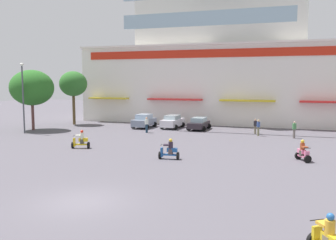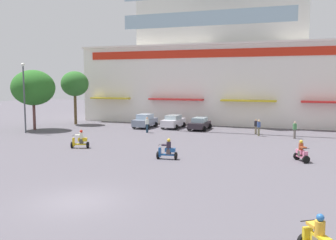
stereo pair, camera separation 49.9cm
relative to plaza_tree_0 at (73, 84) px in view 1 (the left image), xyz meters
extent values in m
plane|color=#545058|center=(16.83, -12.72, -5.11)|extent=(128.00, 128.00, 0.00)
cube|color=white|center=(16.83, 10.38, -0.19)|extent=(36.19, 12.20, 9.85)
cube|color=white|center=(16.83, 10.99, 8.67)|extent=(21.48, 10.98, 7.87)
cube|color=red|center=(16.83, 4.22, 3.71)|extent=(33.30, 0.12, 0.97)
cube|color=silver|center=(16.83, 4.18, 4.86)|extent=(36.19, 0.70, 0.24)
cube|color=gold|center=(2.98, 3.73, -1.91)|extent=(5.49, 1.10, 0.20)
cube|color=red|center=(12.16, 3.73, -1.91)|extent=(7.00, 1.10, 0.20)
cube|color=gold|center=(21.09, 3.73, -1.91)|extent=(6.44, 1.10, 0.20)
cube|color=red|center=(30.51, 3.73, -1.91)|extent=(7.20, 1.10, 0.20)
cube|color=#99B7C6|center=(16.83, -0.63, 7.10)|extent=(18.90, 0.08, 1.57)
cylinder|color=brown|center=(0.00, 0.00, -3.16)|extent=(0.35, 0.35, 3.90)
ellipsoid|color=#2E6728|center=(0.00, 0.00, 0.04)|extent=(3.59, 3.07, 3.13)
cylinder|color=brown|center=(-1.55, -5.91, -3.61)|extent=(0.31, 0.31, 3.00)
ellipsoid|color=#286422|center=(-1.55, -5.91, -0.35)|extent=(5.03, 4.41, 3.96)
cube|color=gray|center=(9.62, -0.19, -4.45)|extent=(1.82, 3.88, 0.78)
cube|color=#A4BCD1|center=(9.62, -0.19, -3.78)|extent=(1.51, 1.96, 0.57)
cylinder|color=black|center=(8.82, 1.02, -4.81)|extent=(0.61, 0.19, 0.60)
cylinder|color=black|center=(10.50, 0.96, -4.81)|extent=(0.61, 0.19, 0.60)
cylinder|color=black|center=(8.73, -1.34, -4.81)|extent=(0.61, 0.19, 0.60)
cylinder|color=black|center=(10.41, -1.41, -4.81)|extent=(0.61, 0.19, 0.60)
cube|color=silver|center=(12.90, 0.53, -4.45)|extent=(1.87, 3.98, 0.79)
cube|color=#A5B9BE|center=(12.90, 0.53, -3.82)|extent=(1.53, 2.03, 0.47)
cylinder|color=black|center=(12.15, 1.78, -4.81)|extent=(0.61, 0.20, 0.60)
cylinder|color=black|center=(13.79, 1.68, -4.81)|extent=(0.61, 0.20, 0.60)
cylinder|color=black|center=(12.01, -0.63, -4.81)|extent=(0.61, 0.20, 0.60)
cylinder|color=black|center=(13.65, -0.73, -4.81)|extent=(0.61, 0.20, 0.60)
cube|color=#2A232A|center=(16.17, 0.18, -4.53)|extent=(1.75, 4.06, 0.62)
cube|color=#96B3BD|center=(16.17, 0.18, -3.97)|extent=(1.47, 2.04, 0.49)
cylinder|color=black|center=(15.38, 1.45, -4.81)|extent=(0.60, 0.18, 0.60)
cylinder|color=black|center=(17.03, 1.41, -4.81)|extent=(0.60, 0.18, 0.60)
cylinder|color=black|center=(15.31, -1.04, -4.81)|extent=(0.60, 0.18, 0.60)
cylinder|color=black|center=(16.96, -1.08, -4.81)|extent=(0.60, 0.18, 0.60)
cylinder|color=black|center=(26.71, -27.40, -4.85)|extent=(0.51, 0.40, 0.52)
cube|color=gold|center=(27.16, -28.09, -4.44)|extent=(0.62, 0.73, 0.28)
cube|color=gold|center=(26.78, -27.50, -4.64)|extent=(0.34, 0.29, 0.65)
cylinder|color=black|center=(26.77, -27.48, -4.10)|extent=(0.46, 0.31, 0.04)
cylinder|color=gold|center=(27.11, -28.01, -4.13)|extent=(0.44, 0.44, 0.51)
sphere|color=#275FA4|center=(27.11, -28.01, -3.77)|extent=(0.25, 0.25, 0.25)
cube|color=gold|center=(26.96, -27.79, -4.11)|extent=(0.53, 0.55, 0.10)
cylinder|color=black|center=(17.13, -15.79, -4.85)|extent=(0.20, 0.53, 0.52)
cylinder|color=black|center=(18.42, -15.65, -4.85)|extent=(0.20, 0.53, 0.52)
cube|color=#1C5095|center=(17.77, -15.72, -4.79)|extent=(1.17, 0.41, 0.10)
cube|color=#1C5095|center=(18.01, -15.69, -4.44)|extent=(0.76, 0.38, 0.28)
cube|color=#1C5095|center=(17.26, -15.78, -4.64)|extent=(0.18, 0.33, 0.66)
cylinder|color=black|center=(17.23, -15.78, -4.10)|extent=(0.09, 0.52, 0.04)
cube|color=#514140|center=(17.90, -15.70, -4.56)|extent=(0.31, 0.35, 0.36)
cylinder|color=#2E2432|center=(17.90, -15.70, -4.12)|extent=(0.35, 0.35, 0.52)
sphere|color=gold|center=(17.90, -15.70, -3.75)|extent=(0.25, 0.25, 0.25)
cube|color=#2E2432|center=(17.62, -15.74, -4.10)|extent=(0.48, 0.39, 0.10)
cylinder|color=black|center=(27.11, -13.92, -4.85)|extent=(0.52, 0.38, 0.52)
cylinder|color=black|center=(26.54, -12.89, -4.85)|extent=(0.52, 0.38, 0.52)
cube|color=pink|center=(26.82, -13.41, -4.79)|extent=(0.75, 1.04, 0.10)
cube|color=pink|center=(26.72, -13.22, -4.46)|extent=(0.58, 0.72, 0.28)
cube|color=pink|center=(27.05, -13.82, -4.65)|extent=(0.35, 0.28, 0.64)
cylinder|color=black|center=(27.06, -13.84, -4.12)|extent=(0.47, 0.29, 0.04)
cube|color=#45453E|center=(26.77, -13.30, -4.58)|extent=(0.42, 0.40, 0.36)
cylinder|color=#9D4426|center=(26.77, -13.30, -4.13)|extent=(0.44, 0.44, 0.54)
sphere|color=gold|center=(26.77, -13.30, -3.75)|extent=(0.25, 0.25, 0.25)
cube|color=#9D4426|center=(26.89, -13.53, -4.10)|extent=(0.51, 0.55, 0.10)
cylinder|color=black|center=(8.94, -14.23, -4.85)|extent=(0.30, 0.54, 0.52)
cylinder|color=black|center=(10.17, -13.82, -4.85)|extent=(0.30, 0.54, 0.52)
cube|color=gold|center=(9.55, -14.03, -4.79)|extent=(1.17, 0.63, 0.10)
cube|color=gold|center=(9.77, -13.95, -4.40)|extent=(0.78, 0.52, 0.28)
cube|color=gold|center=(9.06, -14.19, -4.61)|extent=(0.23, 0.35, 0.69)
cylinder|color=black|center=(9.03, -14.20, -4.06)|extent=(0.20, 0.50, 0.04)
cube|color=#464539|center=(9.67, -13.99, -4.52)|extent=(0.37, 0.39, 0.36)
cylinder|color=silver|center=(9.67, -13.99, -4.08)|extent=(0.41, 0.41, 0.52)
sphere|color=red|center=(9.67, -13.99, -3.71)|extent=(0.25, 0.25, 0.25)
cube|color=silver|center=(9.40, -14.08, -4.06)|extent=(0.53, 0.46, 0.10)
cylinder|color=#767251|center=(22.94, -2.48, -4.67)|extent=(0.24, 0.24, 0.89)
cylinder|color=#38518D|center=(22.94, -2.48, -3.96)|extent=(0.39, 0.39, 0.53)
sphere|color=tan|center=(22.94, -2.48, -3.57)|extent=(0.24, 0.24, 0.24)
cylinder|color=#7D725B|center=(22.52, -1.12, -4.70)|extent=(0.30, 0.30, 0.82)
cylinder|color=#26242B|center=(22.52, -1.12, -4.03)|extent=(0.49, 0.49, 0.54)
sphere|color=tan|center=(22.52, -1.12, -3.66)|extent=(0.20, 0.20, 0.20)
cylinder|color=#6C635E|center=(26.35, -2.98, -4.67)|extent=(0.30, 0.30, 0.89)
cylinder|color=#407B47|center=(26.35, -2.98, -3.95)|extent=(0.48, 0.48, 0.55)
sphere|color=tan|center=(26.35, -2.98, -3.57)|extent=(0.21, 0.21, 0.21)
cylinder|color=#1C3549|center=(11.41, -3.90, -4.66)|extent=(0.34, 0.34, 0.91)
cylinder|color=silver|center=(11.41, -3.90, -3.93)|extent=(0.55, 0.55, 0.54)
sphere|color=tan|center=(11.41, -3.90, -3.55)|extent=(0.22, 0.22, 0.22)
cylinder|color=#474C51|center=(-0.70, -8.38, -1.58)|extent=(0.16, 0.16, 7.06)
ellipsoid|color=silver|center=(-0.70, -8.38, 2.12)|extent=(0.40, 0.40, 0.28)
camera|label=1|loc=(25.74, -40.10, 0.48)|focal=39.20mm
camera|label=2|loc=(26.21, -39.94, 0.48)|focal=39.20mm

